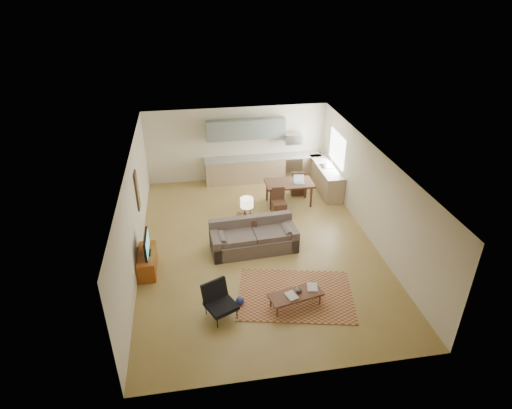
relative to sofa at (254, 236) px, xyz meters
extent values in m
plane|color=olive|center=(0.14, 0.19, -0.43)|extent=(9.00, 9.00, 0.00)
plane|color=white|center=(0.14, 0.19, 2.27)|extent=(9.00, 9.00, 0.00)
plane|color=beige|center=(0.14, 4.69, 0.92)|extent=(6.50, 0.00, 6.50)
plane|color=beige|center=(0.14, -4.31, 0.92)|extent=(6.50, 0.00, 6.50)
plane|color=beige|center=(-3.11, 0.19, 0.92)|extent=(0.00, 9.00, 9.00)
plane|color=beige|center=(3.39, 0.19, 0.92)|extent=(0.00, 9.00, 9.00)
cube|color=#A5A8AD|center=(2.14, 4.37, 0.02)|extent=(0.62, 0.62, 0.90)
cube|color=#A5A8AD|center=(2.14, 4.39, 1.12)|extent=(0.62, 0.40, 0.35)
cube|color=slate|center=(0.44, 4.52, 1.52)|extent=(2.80, 0.34, 0.70)
cube|color=white|center=(3.37, 3.19, 1.12)|extent=(0.02, 1.40, 1.05)
cube|color=brown|center=(0.68, -2.07, -0.42)|extent=(3.07, 2.42, 0.02)
imported|color=maroon|center=(0.36, -2.54, -0.04)|extent=(0.42, 0.45, 0.03)
imported|color=navy|center=(0.90, -2.27, -0.04)|extent=(0.36, 0.41, 0.02)
imported|color=black|center=(0.67, -2.37, 0.03)|extent=(0.17, 0.17, 0.17)
imported|color=#FCE7C3|center=(2.97, 3.12, 0.59)|extent=(0.09, 0.09, 0.19)
camera|label=1|loc=(-1.54, -9.76, 6.48)|focal=30.00mm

